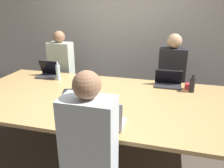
# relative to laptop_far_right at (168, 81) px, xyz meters

# --- Properties ---
(ground_plane) EXTENTS (24.00, 24.00, 0.00)m
(ground_plane) POSITION_rel_laptop_far_right_xyz_m (-0.83, -0.62, -0.83)
(ground_plane) COLOR brown
(curtain_wall) EXTENTS (12.00, 0.06, 2.80)m
(curtain_wall) POSITION_rel_laptop_far_right_xyz_m (-0.83, 1.20, 0.57)
(curtain_wall) COLOR #BCB7B2
(curtain_wall) RESTS_ON ground_plane
(conference_table) EXTENTS (3.28, 1.60, 0.76)m
(conference_table) POSITION_rel_laptop_far_right_xyz_m (-0.83, -0.62, -0.12)
(conference_table) COLOR tan
(conference_table) RESTS_ON ground_plane
(laptop_far_right) EXTENTS (0.36, 0.22, 0.22)m
(laptop_far_right) POSITION_rel_laptop_far_right_xyz_m (0.00, 0.00, 0.00)
(laptop_far_right) COLOR #333338
(laptop_far_right) RESTS_ON conference_table
(person_far_right) EXTENTS (0.40, 0.24, 1.43)m
(person_far_right) POSITION_rel_laptop_far_right_xyz_m (0.04, 0.39, -0.13)
(person_far_right) COLOR #2D2D38
(person_far_right) RESTS_ON ground_plane
(cup_far_right) EXTENTS (0.08, 0.08, 0.08)m
(cup_far_right) POSITION_rel_laptop_far_right_xyz_m (0.26, -0.07, -0.02)
(cup_far_right) COLOR red
(cup_far_right) RESTS_ON conference_table
(bottle_far_right) EXTENTS (0.07, 0.07, 0.23)m
(bottle_far_right) POSITION_rel_laptop_far_right_xyz_m (0.30, -0.15, 0.03)
(bottle_far_right) COLOR black
(bottle_far_right) RESTS_ON conference_table
(laptop_near_midright) EXTENTS (0.35, 0.26, 0.27)m
(laptop_near_midright) POSITION_rel_laptop_far_right_xyz_m (-0.54, -1.25, 0.01)
(laptop_near_midright) COLOR silver
(laptop_near_midright) RESTS_ON conference_table
(person_near_midright) EXTENTS (0.40, 0.24, 1.41)m
(person_near_midright) POSITION_rel_laptop_far_right_xyz_m (-0.55, -1.63, -0.14)
(person_near_midright) COLOR #2D2D38
(person_near_midright) RESTS_ON ground_plane
(cup_near_midright) EXTENTS (0.10, 0.10, 0.10)m
(cup_near_midright) POSITION_rel_laptop_far_right_xyz_m (-0.83, -1.18, -0.01)
(cup_near_midright) COLOR red
(cup_near_midright) RESTS_ON conference_table
(laptop_far_left) EXTENTS (0.31, 0.25, 0.25)m
(laptop_far_left) POSITION_rel_laptop_far_right_xyz_m (-1.81, -0.04, 0.01)
(laptop_far_left) COLOR #333338
(laptop_far_left) RESTS_ON conference_table
(person_far_left) EXTENTS (0.40, 0.24, 1.41)m
(person_far_left) POSITION_rel_laptop_far_right_xyz_m (-1.83, 0.43, -0.15)
(person_far_left) COLOR #2D2D38
(person_far_left) RESTS_ON ground_plane
(bottle_far_left) EXTENTS (0.06, 0.06, 0.27)m
(bottle_far_left) POSITION_rel_laptop_far_right_xyz_m (-1.58, -0.15, 0.05)
(bottle_far_left) COLOR #ADD1E0
(bottle_far_left) RESTS_ON conference_table
(stapler) EXTENTS (0.11, 0.15, 0.05)m
(stapler) POSITION_rel_laptop_far_right_xyz_m (-0.85, -0.82, -0.04)
(stapler) COLOR black
(stapler) RESTS_ON conference_table
(notebook) EXTENTS (0.28, 0.24, 0.02)m
(notebook) POSITION_rel_laptop_far_right_xyz_m (-1.18, -0.55, -0.05)
(notebook) COLOR #232328
(notebook) RESTS_ON conference_table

